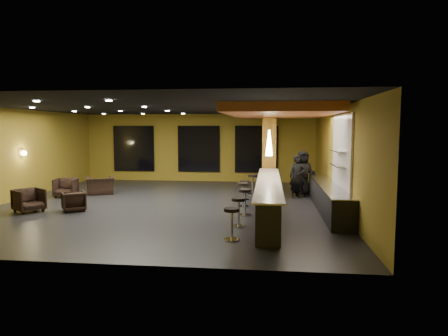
# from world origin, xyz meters

# --- Properties ---
(floor) EXTENTS (12.00, 13.00, 0.10)m
(floor) POSITION_xyz_m (0.00, 0.00, -0.05)
(floor) COLOR black
(floor) RESTS_ON ground
(ceiling) EXTENTS (12.00, 13.00, 0.10)m
(ceiling) POSITION_xyz_m (0.00, 0.00, 3.55)
(ceiling) COLOR black
(wall_back) EXTENTS (12.00, 0.10, 3.50)m
(wall_back) POSITION_xyz_m (0.00, 6.55, 1.75)
(wall_back) COLOR olive
(wall_back) RESTS_ON floor
(wall_front) EXTENTS (12.00, 0.10, 3.50)m
(wall_front) POSITION_xyz_m (0.00, -6.55, 1.75)
(wall_front) COLOR olive
(wall_front) RESTS_ON floor
(wall_left) EXTENTS (0.10, 13.00, 3.50)m
(wall_left) POSITION_xyz_m (-6.05, 0.00, 1.75)
(wall_left) COLOR olive
(wall_left) RESTS_ON floor
(wall_right) EXTENTS (0.10, 13.00, 3.50)m
(wall_right) POSITION_xyz_m (6.05, 0.00, 1.75)
(wall_right) COLOR olive
(wall_right) RESTS_ON floor
(wood_soffit) EXTENTS (3.60, 8.00, 0.28)m
(wood_soffit) POSITION_xyz_m (4.00, 1.00, 3.36)
(wood_soffit) COLOR #BB6436
(wood_soffit) RESTS_ON ceiling
(window_left) EXTENTS (2.20, 0.06, 2.40)m
(window_left) POSITION_xyz_m (-3.50, 6.44, 1.70)
(window_left) COLOR black
(window_left) RESTS_ON wall_back
(window_center) EXTENTS (2.20, 0.06, 2.40)m
(window_center) POSITION_xyz_m (0.00, 6.44, 1.70)
(window_center) COLOR black
(window_center) RESTS_ON wall_back
(window_right) EXTENTS (2.20, 0.06, 2.40)m
(window_right) POSITION_xyz_m (3.00, 6.44, 1.70)
(window_right) COLOR black
(window_right) RESTS_ON wall_back
(tile_backsplash) EXTENTS (0.06, 3.20, 2.40)m
(tile_backsplash) POSITION_xyz_m (5.96, -1.00, 2.00)
(tile_backsplash) COLOR white
(tile_backsplash) RESTS_ON wall_right
(bar_counter) EXTENTS (0.60, 8.00, 1.00)m
(bar_counter) POSITION_xyz_m (3.65, -1.00, 0.50)
(bar_counter) COLOR black
(bar_counter) RESTS_ON floor
(bar_top) EXTENTS (0.78, 8.10, 0.05)m
(bar_top) POSITION_xyz_m (3.65, -1.00, 1.02)
(bar_top) COLOR white
(bar_top) RESTS_ON bar_counter
(prep_counter) EXTENTS (0.70, 6.00, 0.86)m
(prep_counter) POSITION_xyz_m (5.65, -0.50, 0.43)
(prep_counter) COLOR black
(prep_counter) RESTS_ON floor
(prep_top) EXTENTS (0.72, 6.00, 0.03)m
(prep_top) POSITION_xyz_m (5.65, -0.50, 0.89)
(prep_top) COLOR silver
(prep_top) RESTS_ON prep_counter
(wall_shelf_lower) EXTENTS (0.30, 1.50, 0.03)m
(wall_shelf_lower) POSITION_xyz_m (5.82, -1.20, 1.60)
(wall_shelf_lower) COLOR silver
(wall_shelf_lower) RESTS_ON wall_right
(wall_shelf_upper) EXTENTS (0.30, 1.50, 0.03)m
(wall_shelf_upper) POSITION_xyz_m (5.82, -1.20, 2.05)
(wall_shelf_upper) COLOR silver
(wall_shelf_upper) RESTS_ON wall_right
(column) EXTENTS (0.60, 0.60, 3.50)m
(column) POSITION_xyz_m (3.65, 3.60, 1.75)
(column) COLOR #A27624
(column) RESTS_ON floor
(wall_sconce) EXTENTS (0.22, 0.22, 0.22)m
(wall_sconce) POSITION_xyz_m (-5.88, 0.50, 1.80)
(wall_sconce) COLOR #FFE5B2
(wall_sconce) RESTS_ON wall_left
(pendant_0) EXTENTS (0.20, 0.20, 0.70)m
(pendant_0) POSITION_xyz_m (3.65, -3.00, 2.35)
(pendant_0) COLOR white
(pendant_0) RESTS_ON wood_soffit
(pendant_1) EXTENTS (0.20, 0.20, 0.70)m
(pendant_1) POSITION_xyz_m (3.65, -0.50, 2.35)
(pendant_1) COLOR white
(pendant_1) RESTS_ON wood_soffit
(pendant_2) EXTENTS (0.20, 0.20, 0.70)m
(pendant_2) POSITION_xyz_m (3.65, 2.00, 2.35)
(pendant_2) COLOR white
(pendant_2) RESTS_ON wood_soffit
(staff_a) EXTENTS (0.64, 0.43, 1.72)m
(staff_a) POSITION_xyz_m (4.77, 1.82, 0.86)
(staff_a) COLOR black
(staff_a) RESTS_ON floor
(staff_b) EXTENTS (1.02, 0.89, 1.76)m
(staff_b) POSITION_xyz_m (5.16, 2.46, 0.88)
(staff_b) COLOR black
(staff_b) RESTS_ON floor
(staff_c) EXTENTS (0.97, 0.69, 1.86)m
(staff_c) POSITION_xyz_m (5.02, 2.31, 0.93)
(staff_c) COLOR black
(staff_c) RESTS_ON floor
(armchair_a) EXTENTS (1.17, 1.16, 0.77)m
(armchair_a) POSITION_xyz_m (-4.24, -1.86, 0.39)
(armchair_a) COLOR black
(armchair_a) RESTS_ON floor
(armchair_b) EXTENTS (0.99, 1.00, 0.66)m
(armchair_b) POSITION_xyz_m (-2.83, -1.56, 0.33)
(armchair_b) COLOR black
(armchair_b) RESTS_ON floor
(armchair_c) EXTENTS (0.95, 0.96, 0.76)m
(armchair_c) POSITION_xyz_m (-4.50, 1.06, 0.38)
(armchair_c) COLOR black
(armchair_c) RESTS_ON floor
(armchair_d) EXTENTS (1.41, 1.34, 0.72)m
(armchair_d) POSITION_xyz_m (-3.42, 1.91, 0.36)
(armchair_d) COLOR black
(armchair_d) RESTS_ON floor
(bar_stool_0) EXTENTS (0.41, 0.41, 0.80)m
(bar_stool_0) POSITION_xyz_m (2.75, -4.47, 0.51)
(bar_stool_0) COLOR silver
(bar_stool_0) RESTS_ON floor
(bar_stool_1) EXTENTS (0.41, 0.41, 0.82)m
(bar_stool_1) POSITION_xyz_m (2.81, -3.07, 0.52)
(bar_stool_1) COLOR silver
(bar_stool_1) RESTS_ON floor
(bar_stool_2) EXTENTS (0.43, 0.43, 0.84)m
(bar_stool_2) POSITION_xyz_m (2.91, -1.61, 0.54)
(bar_stool_2) COLOR silver
(bar_stool_2) RESTS_ON floor
(bar_stool_3) EXTENTS (0.43, 0.43, 0.85)m
(bar_stool_3) POSITION_xyz_m (2.75, -0.20, 0.54)
(bar_stool_3) COLOR silver
(bar_stool_3) RESTS_ON floor
(bar_stool_4) EXTENTS (0.38, 0.38, 0.76)m
(bar_stool_4) POSITION_xyz_m (2.72, 1.13, 0.48)
(bar_stool_4) COLOR silver
(bar_stool_4) RESTS_ON floor
(bar_stool_5) EXTENTS (0.42, 0.42, 0.83)m
(bar_stool_5) POSITION_xyz_m (2.98, 2.45, 0.53)
(bar_stool_5) COLOR silver
(bar_stool_5) RESTS_ON floor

